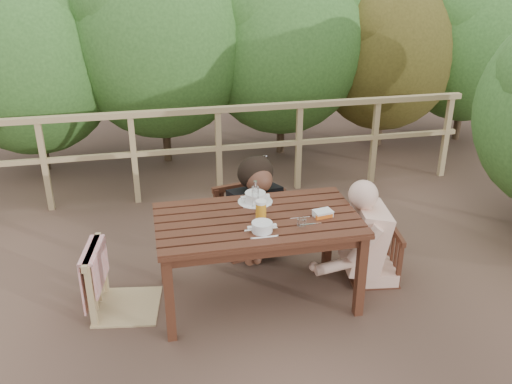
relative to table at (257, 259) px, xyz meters
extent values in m
plane|color=brown|center=(0.00, 0.00, -0.35)|extent=(60.00, 60.00, 0.00)
cube|color=#3B1E12|center=(0.00, 0.00, 0.00)|extent=(1.51, 0.85, 0.70)
cube|color=tan|center=(-1.01, 0.07, 0.15)|extent=(0.57, 0.57, 1.00)
cube|color=#3B1E12|center=(0.09, 0.81, 0.16)|extent=(0.61, 0.61, 1.03)
cube|color=#3B1E12|center=(1.00, 0.09, 0.06)|extent=(0.46, 0.46, 0.82)
cube|color=tan|center=(0.00, 2.00, 0.15)|extent=(5.60, 0.10, 1.01)
cylinder|color=white|center=(-0.01, -0.22, 0.39)|extent=(0.25, 0.25, 0.08)
cylinder|color=white|center=(0.04, 0.27, 0.40)|extent=(0.27, 0.27, 0.09)
cylinder|color=orange|center=(0.02, -0.02, 0.43)|extent=(0.08, 0.08, 0.16)
cylinder|color=silver|center=(0.02, 0.15, 0.47)|extent=(0.06, 0.06, 0.24)
cylinder|color=silver|center=(0.28, -0.21, 0.39)|extent=(0.06, 0.06, 0.08)
cube|color=white|center=(0.48, -0.08, 0.38)|extent=(0.15, 0.12, 0.06)
camera|label=1|loc=(-0.77, -3.57, 2.24)|focal=38.66mm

